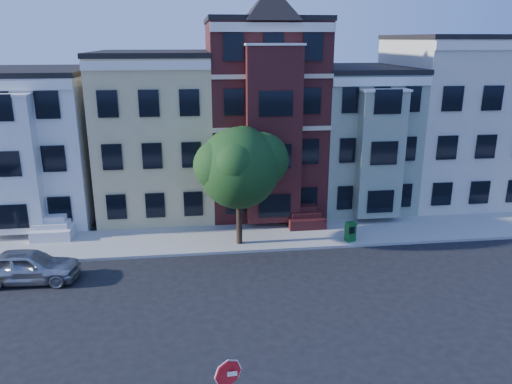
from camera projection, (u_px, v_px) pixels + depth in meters
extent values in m
plane|color=black|center=(308.00, 307.00, 21.39)|extent=(120.00, 120.00, 0.00)
cube|color=#9E9B93|center=(277.00, 236.00, 28.96)|extent=(60.00, 4.00, 0.15)
cube|color=white|center=(31.00, 145.00, 32.00)|extent=(8.00, 9.00, 9.00)
cube|color=#D2BE82|center=(157.00, 135.00, 32.82)|extent=(7.00, 9.00, 10.00)
cube|color=#401515|center=(262.00, 117.00, 33.38)|extent=(7.00, 9.00, 12.00)
cube|color=gray|center=(354.00, 137.00, 34.60)|extent=(6.00, 9.00, 9.00)
cube|color=beige|center=(451.00, 121.00, 35.15)|extent=(8.00, 9.00, 11.00)
imported|color=#A0A1A7|center=(28.00, 266.00, 23.47)|extent=(4.75, 2.13, 1.59)
cube|color=#166124|center=(350.00, 232.00, 27.92)|extent=(0.59, 0.56, 1.10)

